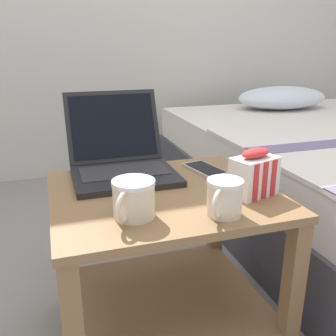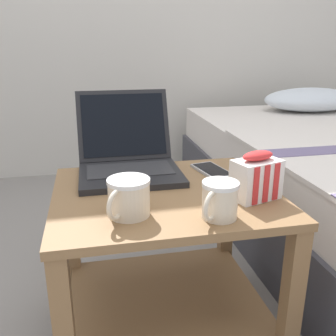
% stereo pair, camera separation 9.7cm
% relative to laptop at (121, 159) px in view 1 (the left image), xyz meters
% --- Properties ---
extents(ground_plane, '(8.00, 8.00, 0.00)m').
position_rel_laptop_xyz_m(ground_plane, '(0.08, -0.18, -0.52)').
color(ground_plane, gray).
extents(bedside_table, '(0.61, 0.52, 0.47)m').
position_rel_laptop_xyz_m(bedside_table, '(0.08, -0.18, -0.22)').
color(bedside_table, olive).
rests_on(bedside_table, ground_plane).
extents(laptop, '(0.30, 0.34, 0.24)m').
position_rel_laptop_xyz_m(laptop, '(0.00, 0.00, 0.00)').
color(laptop, black).
rests_on(laptop, bedside_table).
extents(mug_front_left, '(0.11, 0.13, 0.09)m').
position_rel_laptop_xyz_m(mug_front_left, '(-0.03, -0.32, 0.00)').
color(mug_front_left, beige).
rests_on(mug_front_left, bedside_table).
extents(mug_front_right, '(0.10, 0.11, 0.09)m').
position_rel_laptop_xyz_m(mug_front_right, '(0.17, -0.37, 0.00)').
color(mug_front_right, beige).
rests_on(mug_front_right, bedside_table).
extents(snack_bag, '(0.14, 0.11, 0.13)m').
position_rel_laptop_xyz_m(snack_bag, '(0.30, -0.28, 0.01)').
color(snack_bag, white).
rests_on(snack_bag, bedside_table).
extents(cell_phone, '(0.11, 0.16, 0.01)m').
position_rel_laptop_xyz_m(cell_phone, '(0.26, -0.06, -0.04)').
color(cell_phone, '#B7BABC').
rests_on(cell_phone, bedside_table).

